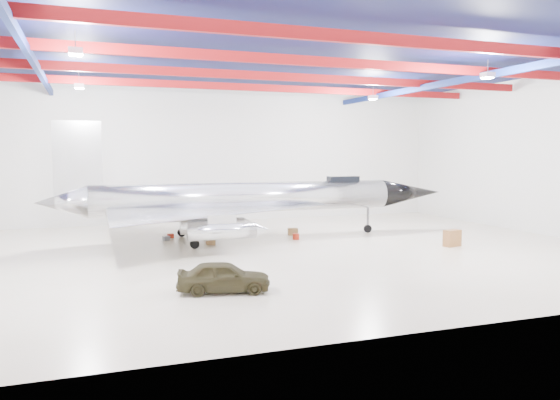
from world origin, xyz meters
name	(u,v)px	position (x,y,z in m)	size (l,w,h in m)	color
floor	(268,252)	(0.00, 0.00, 0.00)	(40.00, 40.00, 0.00)	beige
wall_back	(211,155)	(0.00, 15.00, 5.50)	(40.00, 40.00, 0.00)	silver
wall_right	(544,155)	(20.00, 0.00, 5.50)	(30.00, 30.00, 0.00)	silver
ceiling	(268,57)	(0.00, 0.00, 11.00)	(40.00, 40.00, 0.00)	#0A0F38
ceiling_structure	(268,70)	(0.00, 0.00, 10.32)	(39.50, 29.50, 1.08)	maroon
jet_aircraft	(247,202)	(0.12, 4.90, 2.48)	(27.71, 15.95, 7.57)	silver
jeep	(224,277)	(-4.57, -8.00, 0.65)	(1.53, 3.79, 1.29)	#312C18
desk	(452,238)	(11.14, -1.99, 0.50)	(1.10, 0.55, 1.01)	brown
crate_ply	(211,242)	(-2.60, 3.49, 0.17)	(0.50, 0.40, 0.35)	olive
toolbox_red	(171,236)	(-4.56, 7.03, 0.14)	(0.41, 0.33, 0.29)	maroon
parts_bin	(293,232)	(3.62, 5.52, 0.24)	(0.68, 0.54, 0.47)	olive
crate_small	(166,239)	(-4.99, 5.97, 0.14)	(0.41, 0.33, 0.29)	#59595B
tool_chest	(296,237)	(3.12, 3.63, 0.20)	(0.44, 0.44, 0.39)	maroon
oil_barrel	(209,235)	(-2.10, 6.18, 0.21)	(0.60, 0.48, 0.42)	olive
spares_box	(216,226)	(-0.71, 10.37, 0.20)	(0.45, 0.45, 0.41)	#59595B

